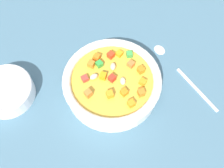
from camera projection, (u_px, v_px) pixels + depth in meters
ground_plane at (112, 91)px, 60.08cm from camera, size 140.00×140.00×2.00cm
soup_bowl_main at (112, 83)px, 56.63cm from camera, size 21.50×21.50×5.88cm
spoon at (182, 72)px, 60.92cm from camera, size 15.64×17.31×0.80cm
side_bowl_small at (6, 91)px, 56.69cm from camera, size 12.09×12.09×3.90cm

